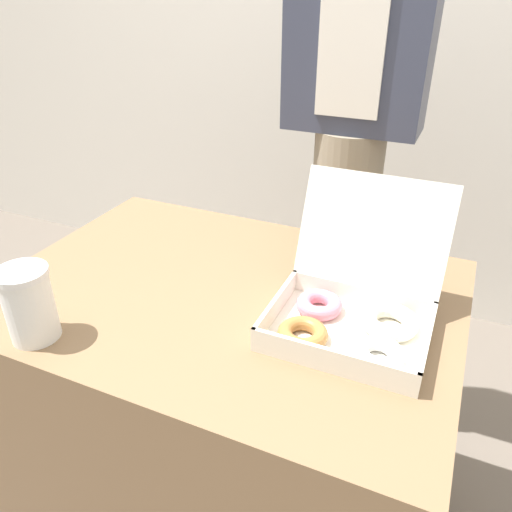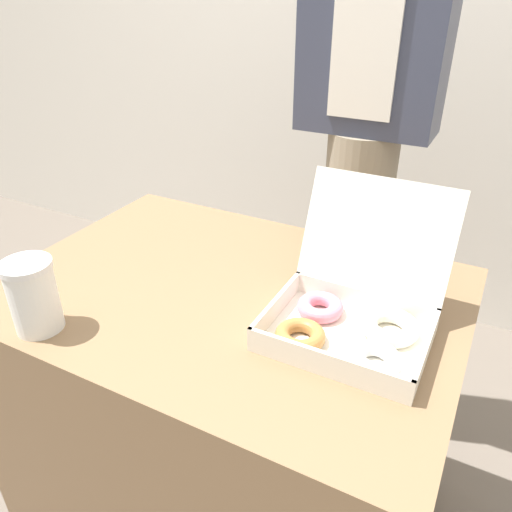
{
  "view_description": "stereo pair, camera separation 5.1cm",
  "coord_description": "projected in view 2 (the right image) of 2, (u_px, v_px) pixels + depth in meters",
  "views": [
    {
      "loc": [
        0.43,
        -0.79,
        1.34
      ],
      "look_at": [
        0.1,
        -0.07,
        0.89
      ],
      "focal_mm": 35.0,
      "sensor_mm": 36.0,
      "label": 1
    },
    {
      "loc": [
        0.47,
        -0.77,
        1.34
      ],
      "look_at": [
        0.1,
        -0.07,
        0.89
      ],
      "focal_mm": 35.0,
      "sensor_mm": 36.0,
      "label": 2
    }
  ],
  "objects": [
    {
      "name": "donut_box",
      "position": [
        354.0,
        313.0,
        0.93
      ],
      "size": [
        0.29,
        0.31,
        0.25
      ],
      "color": "white",
      "rests_on": "table"
    },
    {
      "name": "ground_plane",
      "position": [
        235.0,
        505.0,
        1.44
      ],
      "size": [
        14.0,
        14.0,
        0.0
      ],
      "primitive_type": "plane",
      "color": "#665B51"
    },
    {
      "name": "coffee_cup",
      "position": [
        33.0,
        296.0,
        0.92
      ],
      "size": [
        0.09,
        0.09,
        0.14
      ],
      "color": "white",
      "rests_on": "table"
    },
    {
      "name": "table",
      "position": [
        232.0,
        413.0,
        1.26
      ],
      "size": [
        0.98,
        0.7,
        0.75
      ],
      "color": "brown",
      "rests_on": "ground_plane"
    },
    {
      "name": "person_customer",
      "position": [
        367.0,
        114.0,
        1.28
      ],
      "size": [
        0.35,
        0.21,
        1.82
      ],
      "color": "gray",
      "rests_on": "ground_plane"
    }
  ]
}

